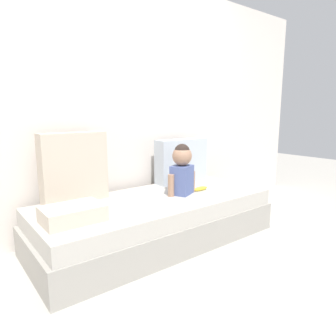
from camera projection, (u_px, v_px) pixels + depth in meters
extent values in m
plane|color=#B2ADA3|center=(156.00, 240.00, 2.69)|extent=(12.00, 12.00, 0.00)
cube|color=silver|center=(121.00, 104.00, 2.91)|extent=(5.31, 0.10, 2.39)
cube|color=#9C978F|center=(156.00, 227.00, 2.66)|extent=(2.11, 0.89, 0.25)
cube|color=#B7B2A8|center=(156.00, 206.00, 2.63)|extent=(2.04, 0.86, 0.14)
cube|color=#C1B29E|center=(74.00, 167.00, 2.48)|extent=(0.53, 0.16, 0.57)
cube|color=#B2BCC6|center=(181.00, 161.00, 3.19)|extent=(0.59, 0.16, 0.45)
cube|color=#4C5B93|center=(182.00, 180.00, 2.73)|extent=(0.24, 0.22, 0.26)
sphere|color=#9E755B|center=(182.00, 156.00, 2.69)|extent=(0.18, 0.18, 0.18)
sphere|color=#2D231E|center=(182.00, 151.00, 2.68)|extent=(0.14, 0.14, 0.14)
cylinder|color=#9E755B|center=(171.00, 185.00, 2.66)|extent=(0.06, 0.06, 0.20)
cylinder|color=#9E755B|center=(192.00, 181.00, 2.81)|extent=(0.06, 0.06, 0.20)
ellipsoid|color=yellow|center=(200.00, 189.00, 2.86)|extent=(0.17, 0.05, 0.04)
cube|color=beige|center=(73.00, 214.00, 2.05)|extent=(0.40, 0.28, 0.11)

